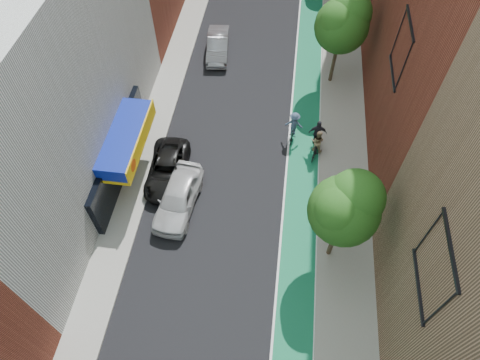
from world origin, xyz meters
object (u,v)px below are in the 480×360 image
(parked_car_white, at_px, (178,197))
(cyclist_lane_mid, at_px, (317,137))
(cyclist_lane_far, at_px, (294,127))
(parked_car_black, at_px, (167,169))
(cyclist_lane_near, at_px, (316,145))
(parked_car_silver, at_px, (218,45))

(parked_car_white, bearing_deg, cyclist_lane_mid, 40.83)
(cyclist_lane_mid, bearing_deg, cyclist_lane_far, -24.58)
(parked_car_black, bearing_deg, cyclist_lane_mid, 18.76)
(parked_car_black, height_order, cyclist_lane_far, cyclist_lane_far)
(cyclist_lane_near, bearing_deg, cyclist_lane_far, -26.05)
(parked_car_white, xyz_separation_m, parked_car_black, (-1.13, 2.02, -0.17))
(cyclist_lane_far, bearing_deg, cyclist_lane_mid, 164.73)
(parked_car_silver, distance_m, cyclist_lane_mid, 11.56)
(parked_car_white, height_order, parked_car_silver, parked_car_white)
(cyclist_lane_near, xyz_separation_m, cyclist_lane_mid, (0.00, 0.62, 0.08))
(cyclist_lane_far, bearing_deg, parked_car_black, 36.94)
(parked_car_silver, bearing_deg, cyclist_lane_mid, -54.04)
(parked_car_silver, height_order, cyclist_lane_far, cyclist_lane_far)
(parked_car_white, relative_size, cyclist_lane_far, 2.31)
(parked_car_silver, relative_size, cyclist_lane_mid, 1.99)
(parked_car_white, relative_size, parked_car_black, 1.02)
(parked_car_black, relative_size, cyclist_lane_far, 2.26)
(parked_car_black, xyz_separation_m, cyclist_lane_far, (7.33, 4.14, 0.30))
(cyclist_lane_far, bearing_deg, parked_car_silver, -44.68)
(parked_car_silver, bearing_deg, cyclist_lane_far, -58.01)
(parked_car_white, distance_m, cyclist_lane_near, 9.13)
(parked_car_white, height_order, cyclist_lane_mid, cyclist_lane_mid)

